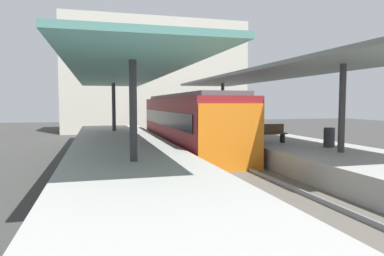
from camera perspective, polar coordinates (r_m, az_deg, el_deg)
ground_plane at (r=16.78m, az=1.89°, el=-5.58°), size 80.00×80.00×0.00m
platform_left at (r=16.01m, az=-11.25°, el=-4.31°), size 4.40×28.00×1.00m
platform_right at (r=18.19m, az=13.43°, el=-3.35°), size 4.40×28.00×1.00m
track_ballast at (r=16.77m, az=1.89°, el=-5.24°), size 3.20×28.00×0.20m
rail_near_side at (r=16.55m, az=-0.50°, el=-4.77°), size 0.08×28.00×0.14m
rail_far_side at (r=16.97m, az=4.22°, el=-4.56°), size 0.08×28.00×0.14m
commuter_train at (r=19.58m, az=-0.79°, el=0.89°), size 2.78×13.46×3.10m
canopy_left at (r=17.30m, az=-11.75°, el=8.49°), size 4.18×21.00×3.29m
canopy_right at (r=19.34m, az=11.60°, el=8.29°), size 4.18×21.00×3.39m
platform_bench at (r=16.36m, az=12.76°, el=-0.75°), size 1.40×0.41×0.86m
platform_sign at (r=23.00m, az=10.50°, el=3.52°), size 0.90×0.08×2.21m
litter_bin at (r=15.50m, az=21.47°, el=-1.43°), size 0.44×0.44×0.80m
passenger_near_bench at (r=19.09m, az=7.01°, el=1.18°), size 0.36×0.36×1.66m
station_building_backdrop at (r=36.38m, az=-6.13°, el=8.27°), size 18.00×6.00×11.00m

